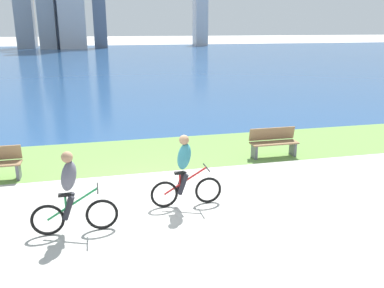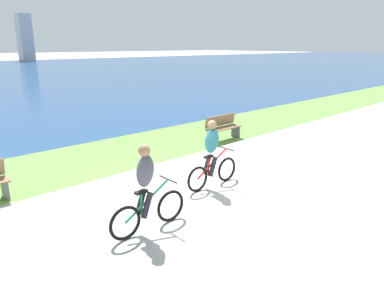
{
  "view_description": "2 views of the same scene",
  "coord_description": "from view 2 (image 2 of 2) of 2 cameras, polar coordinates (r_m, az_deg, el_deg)",
  "views": [
    {
      "loc": [
        -1.03,
        -8.75,
        3.96
      ],
      "look_at": [
        1.21,
        0.52,
        1.14
      ],
      "focal_mm": 37.65,
      "sensor_mm": 36.0,
      "label": 1
    },
    {
      "loc": [
        -5.02,
        -6.19,
        3.38
      ],
      "look_at": [
        0.68,
        0.08,
        0.99
      ],
      "focal_mm": 33.05,
      "sensor_mm": 36.0,
      "label": 2
    }
  ],
  "objects": [
    {
      "name": "cyclist_trailing",
      "position": [
        6.54,
        -7.36,
        -7.24
      ],
      "size": [
        1.68,
        0.52,
        1.69
      ],
      "color": "black",
      "rests_on": "ground"
    },
    {
      "name": "cyclist_lead",
      "position": [
        8.52,
        3.24,
        -1.65
      ],
      "size": [
        1.65,
        0.52,
        1.67
      ],
      "color": "black",
      "rests_on": "ground"
    },
    {
      "name": "bench_near_path",
      "position": [
        12.96,
        5.0,
        2.65
      ],
      "size": [
        1.5,
        0.47,
        0.9
      ],
      "color": "olive",
      "rests_on": "ground"
    },
    {
      "name": "ground_plane",
      "position": [
        8.66,
        -3.01,
        -7.24
      ],
      "size": [
        300.0,
        300.0,
        0.0
      ],
      "primitive_type": "plane",
      "color": "#B2AFA8"
    },
    {
      "name": "grass_strip_bayside",
      "position": [
        11.46,
        -14.31,
        -1.87
      ],
      "size": [
        120.0,
        3.48,
        0.01
      ],
      "primitive_type": "cube",
      "color": "#6B9947",
      "rests_on": "ground"
    }
  ]
}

